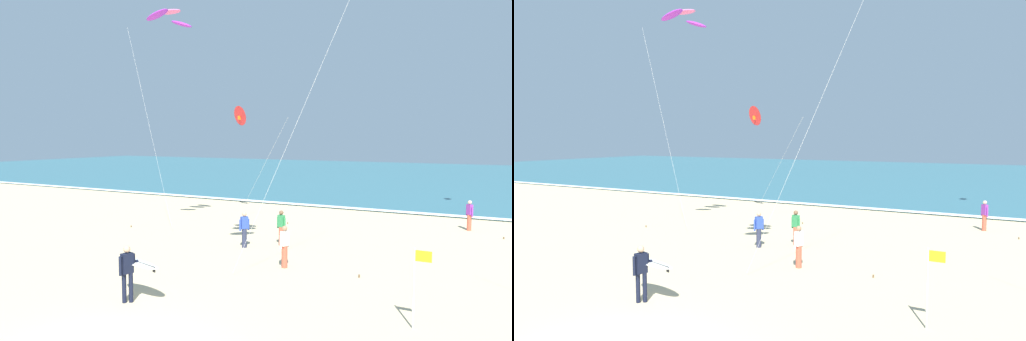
% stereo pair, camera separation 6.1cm
% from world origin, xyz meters
% --- Properties ---
extents(ocean_water, '(160.00, 60.00, 0.08)m').
position_xyz_m(ocean_water, '(0.00, 53.37, 0.04)').
color(ocean_water, '#336B7A').
rests_on(ocean_water, ground).
extents(shoreline_foam, '(160.00, 0.84, 0.01)m').
position_xyz_m(shoreline_foam, '(0.00, 23.67, 0.09)').
color(shoreline_foam, white).
rests_on(shoreline_foam, ocean_water).
extents(surfer_lead, '(1.98, 1.08, 1.71)m').
position_xyz_m(surfer_lead, '(-2.04, 3.16, 1.04)').
color(surfer_lead, black).
rests_on(surfer_lead, ground).
extents(kite_delta_scarlet_mid, '(4.92, 2.50, 6.88)m').
position_xyz_m(kite_delta_scarlet_mid, '(-7.40, 18.68, 6.23)').
color(kite_delta_scarlet_mid, red).
rests_on(kite_delta_scarlet_mid, ground).
extents(kite_arc_rose_low, '(3.45, 2.67, 11.23)m').
position_xyz_m(kite_arc_rose_low, '(-7.51, 11.86, 10.86)').
color(kite_arc_rose_low, purple).
rests_on(kite_arc_rose_low, ground).
extents(bystander_green_top, '(0.48, 0.26, 1.59)m').
position_xyz_m(bystander_green_top, '(-1.26, 11.81, 0.81)').
color(bystander_green_top, '#D8593F').
rests_on(bystander_green_top, ground).
extents(bystander_white_top, '(0.27, 0.48, 1.59)m').
position_xyz_m(bystander_white_top, '(0.42, 8.57, 0.81)').
color(bystander_white_top, '#D8593F').
rests_on(bystander_white_top, ground).
extents(bystander_purple_top, '(0.37, 0.39, 1.59)m').
position_xyz_m(bystander_purple_top, '(5.92, 19.54, 0.81)').
color(bystander_purple_top, '#D8593F').
rests_on(bystander_purple_top, ground).
extents(bystander_blue_top, '(0.32, 0.44, 1.59)m').
position_xyz_m(bystander_blue_top, '(-2.52, 10.67, 0.81)').
color(bystander_blue_top, '#2D334C').
rests_on(bystander_blue_top, ground).
extents(lifeguard_flag, '(0.45, 0.05, 2.10)m').
position_xyz_m(lifeguard_flag, '(5.74, 5.08, 1.27)').
color(lifeguard_flag, silver).
rests_on(lifeguard_flag, ground).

